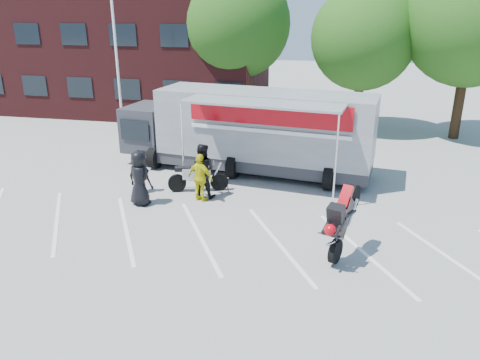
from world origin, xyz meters
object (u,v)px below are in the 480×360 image
at_px(transporter_truck, 252,171).
at_px(tree_left, 236,24).
at_px(spectator_hivis, 200,178).
at_px(parked_motorcycle, 199,191).
at_px(tree_right, 472,20).
at_px(tree_mid, 363,38).
at_px(stunt_bike_rider, 345,253).
at_px(spectator_leather_b, 139,171).
at_px(spectator_leather_c, 202,171).
at_px(flagpole, 120,39).
at_px(spectator_leather_a, 140,178).

bearing_deg(transporter_truck, tree_left, 114.27).
xyz_separation_m(tree_left, spectator_hivis, (1.47, -12.39, -4.71)).
bearing_deg(spectator_hivis, parked_motorcycle, -48.41).
bearing_deg(tree_right, tree_mid, 174.29).
xyz_separation_m(stunt_bike_rider, spectator_leather_b, (-7.46, 3.07, 0.82)).
height_order(tree_left, spectator_leather_c, tree_left).
height_order(flagpole, parked_motorcycle, flagpole).
xyz_separation_m(parked_motorcycle, spectator_leather_b, (-2.07, -0.56, 0.82)).
xyz_separation_m(flagpole, transporter_truck, (6.91, -2.90, -5.05)).
xyz_separation_m(tree_right, spectator_leather_b, (-12.96, -10.59, -5.06)).
bearing_deg(tree_left, spectator_leather_b, -94.53).
height_order(tree_mid, spectator_leather_a, tree_mid).
distance_m(spectator_leather_c, spectator_hivis, 0.40).
xyz_separation_m(spectator_leather_c, spectator_hivis, (0.05, -0.37, -0.13)).
height_order(transporter_truck, spectator_hivis, spectator_hivis).
xyz_separation_m(flagpole, spectator_leather_a, (3.77, -7.15, -4.09)).
bearing_deg(tree_right, spectator_leather_b, -140.75).
relative_size(parked_motorcycle, spectator_leather_a, 1.19).
height_order(tree_mid, stunt_bike_rider, tree_mid).
height_order(spectator_leather_c, spectator_hivis, spectator_leather_c).
relative_size(stunt_bike_rider, spectator_leather_b, 1.37).
xyz_separation_m(tree_mid, parked_motorcycle, (-5.89, -10.53, -4.94)).
height_order(spectator_leather_b, spectator_hivis, spectator_hivis).
distance_m(flagpole, tree_right, 16.88).
bearing_deg(spectator_leather_b, tree_right, -132.81).
bearing_deg(tree_mid, parked_motorcycle, -119.22).
relative_size(flagpole, parked_motorcycle, 3.49).
height_order(flagpole, spectator_leather_a, flagpole).
bearing_deg(tree_mid, transporter_truck, -118.78).
relative_size(tree_left, spectator_leather_a, 4.49).
relative_size(flagpole, tree_left, 0.93).
distance_m(tree_mid, transporter_truck, 10.28).
distance_m(tree_left, spectator_leather_b, 13.02).
bearing_deg(tree_left, tree_right, -7.13).
bearing_deg(spectator_leather_b, spectator_leather_a, 122.60).
bearing_deg(tree_left, spectator_leather_c, -83.27).
relative_size(tree_right, spectator_leather_b, 5.58).
bearing_deg(spectator_leather_a, spectator_leather_c, -132.77).
relative_size(transporter_truck, spectator_leather_b, 6.45).
xyz_separation_m(tree_left, parked_motorcycle, (1.11, -11.53, -5.57)).
bearing_deg(spectator_hivis, tree_right, -115.07).
bearing_deg(spectator_leather_a, tree_mid, -105.33).
height_order(flagpole, tree_left, tree_left).
xyz_separation_m(spectator_leather_a, spectator_leather_b, (-0.49, 1.06, -0.14)).
bearing_deg(spectator_leather_b, transporter_truck, -130.66).
height_order(tree_left, tree_right, tree_right).
xyz_separation_m(parked_motorcycle, stunt_bike_rider, (5.39, -3.63, 0.00)).
bearing_deg(tree_left, parked_motorcycle, -84.49).
xyz_separation_m(tree_left, transporter_truck, (2.66, -8.90, -5.57)).
xyz_separation_m(tree_mid, spectator_leather_c, (-5.58, -11.01, -3.95)).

